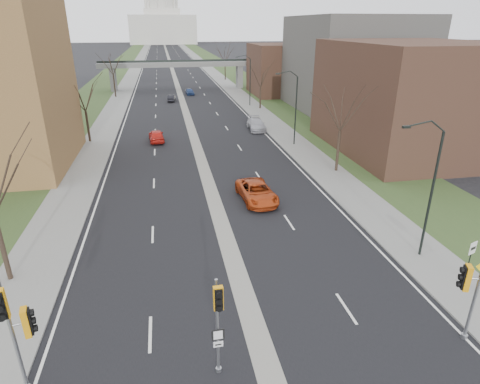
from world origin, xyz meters
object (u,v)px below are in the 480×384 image
object	(u,v)px
signal_pole_median	(218,314)
car_left_far	(172,98)
car_right_mid	(256,124)
signal_pole_right	(478,275)
speed_limit_sign	(471,255)
car_right_near	(257,192)
car_right_far	(190,92)
signal_pole_left	(14,321)
car_left_near	(156,136)

from	to	relation	value
signal_pole_median	car_left_far	bearing A→B (deg)	88.56
signal_pole_median	car_right_mid	world-z (taller)	signal_pole_median
signal_pole_right	speed_limit_sign	distance (m)	5.17
car_right_near	signal_pole_median	bearing A→B (deg)	-111.77
speed_limit_sign	car_right_near	xyz separation A→B (m)	(-8.86, 13.78, -1.20)
car_right_near	car_right_far	bearing A→B (deg)	87.57
signal_pole_right	car_right_mid	world-z (taller)	signal_pole_right
car_right_near	car_left_far	bearing A→B (deg)	92.48
car_right_near	car_right_mid	size ratio (longest dim) A/B	1.05
signal_pole_left	car_right_near	distance (m)	21.58
speed_limit_sign	car_right_far	xyz separation A→B (m)	(-10.38, 69.79, -1.32)
signal_pole_left	signal_pole_right	distance (m)	18.87
signal_pole_left	signal_pole_median	size ratio (longest dim) A/B	1.18
signal_pole_right	signal_pole_left	bearing A→B (deg)	-160.68
speed_limit_sign	car_left_near	size ratio (longest dim) A/B	0.61
speed_limit_sign	car_right_far	distance (m)	70.57
signal_pole_right	car_left_far	distance (m)	67.47
car_right_near	signal_pole_left	bearing A→B (deg)	-131.71
signal_pole_left	signal_pole_median	xyz separation A→B (m)	(7.48, -0.57, -0.34)
car_left_far	car_right_near	bearing A→B (deg)	103.01
car_left_far	car_right_near	xyz separation A→B (m)	(5.54, -48.88, 0.16)
car_left_far	car_right_far	bearing A→B (deg)	-112.82
signal_pole_left	car_right_far	size ratio (longest dim) A/B	1.43
signal_pole_right	car_left_far	bearing A→B (deg)	120.95
signal_pole_median	car_right_near	xyz separation A→B (m)	(5.61, 17.49, -2.48)
car_right_mid	car_left_near	bearing A→B (deg)	-163.23
signal_pole_right	car_right_far	xyz separation A→B (m)	(-7.29, 73.58, -2.99)
signal_pole_right	car_left_near	distance (m)	40.50
car_right_near	car_right_far	world-z (taller)	car_right_near
signal_pole_left	car_left_near	distance (m)	37.64
car_right_mid	car_right_far	bearing A→B (deg)	104.39
car_left_near	car_right_far	bearing A→B (deg)	-104.85
signal_pole_right	car_right_mid	distance (m)	41.52
signal_pole_median	car_left_far	size ratio (longest dim) A/B	1.26
car_right_mid	signal_pole_right	bearing A→B (deg)	-87.23
speed_limit_sign	car_left_far	distance (m)	64.30
speed_limit_sign	signal_pole_left	bearing A→B (deg)	168.51
signal_pole_left	speed_limit_sign	xyz separation A→B (m)	(21.94, 3.14, -1.63)
signal_pole_median	car_right_mid	distance (m)	42.85
signal_pole_right	car_right_far	distance (m)	74.00
signal_pole_left	car_right_near	world-z (taller)	signal_pole_left
signal_pole_right	car_right_far	bearing A→B (deg)	116.96
car_right_mid	car_left_far	bearing A→B (deg)	115.84
signal_pole_left	signal_pole_median	distance (m)	7.51
signal_pole_median	signal_pole_right	xyz separation A→B (m)	(11.38, -0.07, 0.39)
car_right_mid	car_right_far	xyz separation A→B (m)	(-6.92, 32.16, -0.12)
signal_pole_median	car_right_far	size ratio (longest dim) A/B	1.22
speed_limit_sign	car_right_mid	size ratio (longest dim) A/B	0.51
signal_pole_left	car_right_far	distance (m)	73.90
signal_pole_left	car_right_mid	size ratio (longest dim) A/B	1.03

